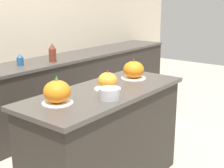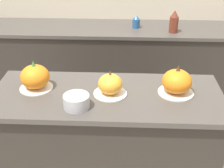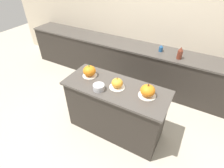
{
  "view_description": "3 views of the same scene",
  "coord_description": "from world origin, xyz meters",
  "px_view_note": "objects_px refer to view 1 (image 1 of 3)",
  "views": [
    {
      "loc": [
        -1.9,
        -1.54,
        1.62
      ],
      "look_at": [
        0.05,
        -0.02,
        0.95
      ],
      "focal_mm": 50.0,
      "sensor_mm": 36.0,
      "label": 1
    },
    {
      "loc": [
        0.12,
        -1.77,
        1.94
      ],
      "look_at": [
        0.03,
        0.03,
        0.97
      ],
      "focal_mm": 50.0,
      "sensor_mm": 36.0,
      "label": 2
    },
    {
      "loc": [
        0.91,
        -1.73,
        2.43
      ],
      "look_at": [
        -0.06,
        0.0,
        0.94
      ],
      "focal_mm": 28.0,
      "sensor_mm": 36.0,
      "label": 3
    }
  ],
  "objects_px": {
    "bottle_short": "(20,60)",
    "mixing_bowl": "(109,94)",
    "pumpkin_cake_right": "(134,70)",
    "pumpkin_cake_left": "(57,92)",
    "bottle_tall": "(52,53)",
    "pumpkin_cake_center": "(108,81)"
  },
  "relations": [
    {
      "from": "bottle_short",
      "to": "mixing_bowl",
      "type": "height_order",
      "value": "bottle_short"
    },
    {
      "from": "pumpkin_cake_left",
      "to": "pumpkin_cake_center",
      "type": "xyz_separation_m",
      "value": [
        0.5,
        -0.05,
        -0.02
      ]
    },
    {
      "from": "bottle_short",
      "to": "mixing_bowl",
      "type": "distance_m",
      "value": 1.66
    },
    {
      "from": "pumpkin_cake_left",
      "to": "pumpkin_cake_center",
      "type": "distance_m",
      "value": 0.51
    },
    {
      "from": "pumpkin_cake_left",
      "to": "mixing_bowl",
      "type": "height_order",
      "value": "pumpkin_cake_left"
    },
    {
      "from": "pumpkin_cake_left",
      "to": "bottle_tall",
      "type": "relative_size",
      "value": 0.98
    },
    {
      "from": "pumpkin_cake_center",
      "to": "bottle_short",
      "type": "relative_size",
      "value": 1.66
    },
    {
      "from": "pumpkin_cake_left",
      "to": "pumpkin_cake_right",
      "type": "distance_m",
      "value": 0.94
    },
    {
      "from": "pumpkin_cake_left",
      "to": "bottle_tall",
      "type": "xyz_separation_m",
      "value": [
        1.08,
        1.26,
        0.01
      ]
    },
    {
      "from": "pumpkin_cake_left",
      "to": "bottle_tall",
      "type": "bearing_deg",
      "value": 49.38
    },
    {
      "from": "pumpkin_cake_center",
      "to": "bottle_tall",
      "type": "relative_size",
      "value": 0.97
    },
    {
      "from": "bottle_tall",
      "to": "bottle_short",
      "type": "xyz_separation_m",
      "value": [
        -0.37,
        0.13,
        -0.05
      ]
    },
    {
      "from": "pumpkin_cake_center",
      "to": "bottle_tall",
      "type": "distance_m",
      "value": 1.43
    },
    {
      "from": "bottle_tall",
      "to": "mixing_bowl",
      "type": "distance_m",
      "value": 1.67
    },
    {
      "from": "pumpkin_cake_center",
      "to": "bottle_short",
      "type": "height_order",
      "value": "pumpkin_cake_center"
    },
    {
      "from": "pumpkin_cake_left",
      "to": "mixing_bowl",
      "type": "distance_m",
      "value": 0.38
    },
    {
      "from": "pumpkin_cake_right",
      "to": "bottle_short",
      "type": "height_order",
      "value": "pumpkin_cake_right"
    },
    {
      "from": "pumpkin_cake_right",
      "to": "mixing_bowl",
      "type": "xyz_separation_m",
      "value": [
        -0.63,
        -0.21,
        -0.04
      ]
    },
    {
      "from": "pumpkin_cake_left",
      "to": "bottle_tall",
      "type": "distance_m",
      "value": 1.66
    },
    {
      "from": "pumpkin_cake_left",
      "to": "mixing_bowl",
      "type": "bearing_deg",
      "value": -35.92
    },
    {
      "from": "pumpkin_cake_left",
      "to": "pumpkin_cake_right",
      "type": "height_order",
      "value": "same"
    },
    {
      "from": "pumpkin_cake_right",
      "to": "pumpkin_cake_center",
      "type": "bearing_deg",
      "value": -175.42
    }
  ]
}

